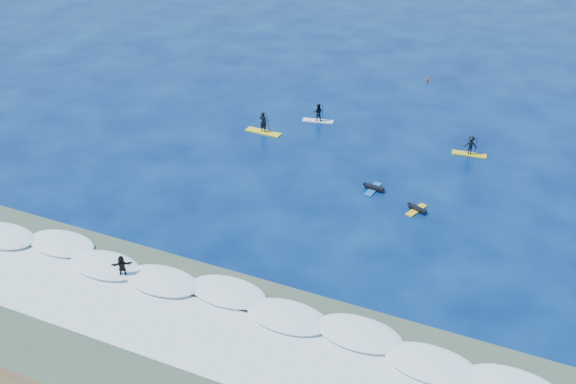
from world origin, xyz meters
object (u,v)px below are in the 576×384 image
at_px(sup_paddler_left, 263,125).
at_px(marker_buoy, 427,80).
at_px(sup_paddler_right, 470,147).
at_px(prone_paddler_far, 373,188).
at_px(sup_paddler_center, 318,114).
at_px(prone_paddler_near, 417,209).
at_px(wave_surfer, 122,267).

height_order(sup_paddler_left, marker_buoy, sup_paddler_left).
height_order(sup_paddler_left, sup_paddler_right, sup_paddler_left).
distance_m(sup_paddler_left, prone_paddler_far, 12.60).
relative_size(sup_paddler_center, prone_paddler_near, 1.43).
xyz_separation_m(sup_paddler_center, prone_paddler_far, (7.92, -9.27, -0.57)).
bearing_deg(marker_buoy, prone_paddler_far, -86.93).
height_order(sup_paddler_center, prone_paddler_far, sup_paddler_center).
xyz_separation_m(sup_paddler_center, prone_paddler_near, (11.50, -10.76, -0.58)).
height_order(sup_paddler_left, prone_paddler_near, sup_paddler_left).
bearing_deg(sup_paddler_left, marker_buoy, 61.41).
relative_size(sup_paddler_right, prone_paddler_near, 1.40).
height_order(sup_paddler_right, prone_paddler_near, sup_paddler_right).
bearing_deg(sup_paddler_center, wave_surfer, -107.62).
bearing_deg(marker_buoy, sup_paddler_right, -64.52).
distance_m(sup_paddler_center, prone_paddler_near, 15.76).
relative_size(prone_paddler_near, prone_paddler_far, 0.93).
relative_size(sup_paddler_center, marker_buoy, 4.79).
bearing_deg(prone_paddler_far, sup_paddler_left, 70.99).
relative_size(prone_paddler_far, marker_buoy, 3.61).
bearing_deg(sup_paddler_left, wave_surfer, -85.55).
height_order(sup_paddler_right, prone_paddler_far, sup_paddler_right).
relative_size(prone_paddler_near, wave_surfer, 0.99).
relative_size(sup_paddler_center, prone_paddler_far, 1.32).
bearing_deg(sup_paddler_left, sup_paddler_center, 50.95).
bearing_deg(sup_paddler_center, sup_paddler_left, -142.81).
height_order(prone_paddler_near, prone_paddler_far, prone_paddler_far).
xyz_separation_m(sup_paddler_left, wave_surfer, (0.74, -20.99, 0.13)).
xyz_separation_m(sup_paddler_right, prone_paddler_far, (-5.48, -8.28, -0.59)).
bearing_deg(prone_paddler_near, sup_paddler_left, 86.47).
relative_size(sup_paddler_right, marker_buoy, 4.69).
height_order(sup_paddler_right, wave_surfer, sup_paddler_right).
relative_size(sup_paddler_center, wave_surfer, 1.42).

